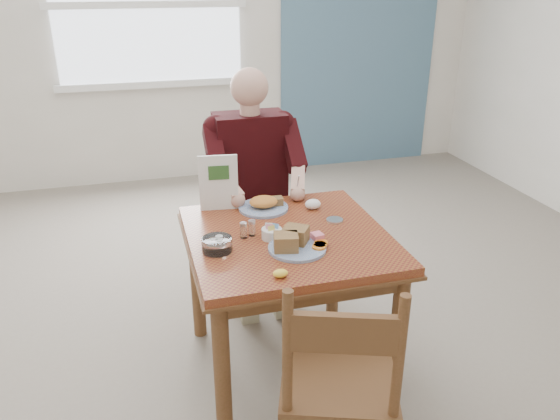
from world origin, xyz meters
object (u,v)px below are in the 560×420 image
object	(u,v)px
near_plate	(295,242)
far_plate	(264,204)
chair_near	(339,384)
diner	(253,172)
chair_far	(251,219)
table	(288,255)

from	to	relation	value
near_plate	far_plate	size ratio (longest dim) A/B	1.20
chair_near	near_plate	xyz separation A→B (m)	(0.00, 0.56, 0.30)
diner	far_plate	xyz separation A→B (m)	(-0.03, -0.40, -0.04)
chair_near	far_plate	world-z (taller)	chair_near
chair_near	chair_far	bearing A→B (deg)	89.50
table	diner	world-z (taller)	diner
near_plate	far_plate	bearing A→B (deg)	92.80
chair_far	diner	xyz separation A→B (m)	(0.00, -0.09, 0.33)
chair_far	near_plate	xyz separation A→B (m)	(-0.01, -0.94, 0.30)
chair_far	far_plate	xyz separation A→B (m)	(-0.03, -0.49, 0.30)
table	chair_far	world-z (taller)	chair_far
chair_near	diner	world-z (taller)	diner
far_plate	chair_far	bearing A→B (deg)	86.07
chair_far	chair_near	world-z (taller)	same
table	chair_near	world-z (taller)	chair_near
near_plate	chair_far	bearing A→B (deg)	89.33
table	far_plate	world-z (taller)	far_plate
table	diner	size ratio (longest dim) A/B	0.66
near_plate	diner	bearing A→B (deg)	89.26
chair_far	far_plate	world-z (taller)	chair_far
chair_near	far_plate	distance (m)	1.06
chair_far	far_plate	size ratio (longest dim) A/B	3.51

